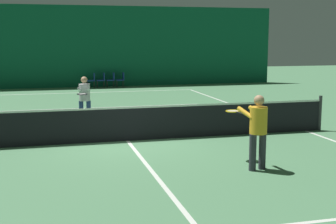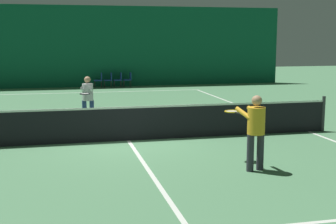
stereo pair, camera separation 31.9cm
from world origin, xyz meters
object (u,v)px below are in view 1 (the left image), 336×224
object	(u,v)px
courtside_chair_0	(92,79)
courtside_chair_1	(102,79)
tennis_net	(127,123)
player_far	(84,96)
courtside_chair_2	(112,79)
player_near	(257,126)
courtside_chair_3	(121,79)

from	to	relation	value
courtside_chair_0	courtside_chair_1	distance (m)	0.56
tennis_net	player_far	bearing A→B (deg)	107.42
courtside_chair_0	courtside_chair_2	size ratio (longest dim) A/B	1.00
player_far	courtside_chair_1	bearing A→B (deg)	179.12
player_near	courtside_chair_1	xyz separation A→B (m)	(-1.26, 17.69, -0.46)
player_far	courtside_chair_1	xyz separation A→B (m)	(1.87, 11.29, -0.42)
tennis_net	courtside_chair_3	size ratio (longest dim) A/B	14.29
tennis_net	courtside_chair_3	bearing A→B (deg)	81.74
courtside_chair_0	courtside_chair_3	distance (m)	1.67
player_far	courtside_chair_3	xyz separation A→B (m)	(2.98, 11.29, -0.42)
courtside_chair_2	courtside_chair_3	bearing A→B (deg)	90.00
player_near	courtside_chair_0	world-z (taller)	player_near
courtside_chair_0	courtside_chair_2	bearing A→B (deg)	90.00
courtside_chair_0	courtside_chair_1	world-z (taller)	same
player_far	courtside_chair_2	distance (m)	11.56
courtside_chair_1	courtside_chair_3	xyz separation A→B (m)	(1.11, 0.00, 0.00)
player_far	courtside_chair_2	size ratio (longest dim) A/B	1.85
courtside_chair_3	tennis_net	bearing A→B (deg)	-8.26
courtside_chair_1	player_far	bearing A→B (deg)	-9.38
courtside_chair_0	courtside_chair_3	size ratio (longest dim) A/B	1.00
player_near	courtside_chair_3	xyz separation A→B (m)	(-0.14, 17.69, -0.46)
tennis_net	courtside_chair_1	distance (m)	14.24
courtside_chair_3	courtside_chair_1	bearing A→B (deg)	-90.00
player_near	tennis_net	bearing A→B (deg)	21.10
tennis_net	courtside_chair_2	bearing A→B (deg)	83.94
tennis_net	player_near	xyz separation A→B (m)	(2.21, -3.48, 0.43)
tennis_net	player_far	world-z (taller)	player_far
player_near	courtside_chair_0	distance (m)	17.79
tennis_net	courtside_chair_0	distance (m)	14.21
player_near	player_far	bearing A→B (deg)	14.75
courtside_chair_2	courtside_chair_3	size ratio (longest dim) A/B	1.00
player_near	courtside_chair_3	world-z (taller)	player_near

